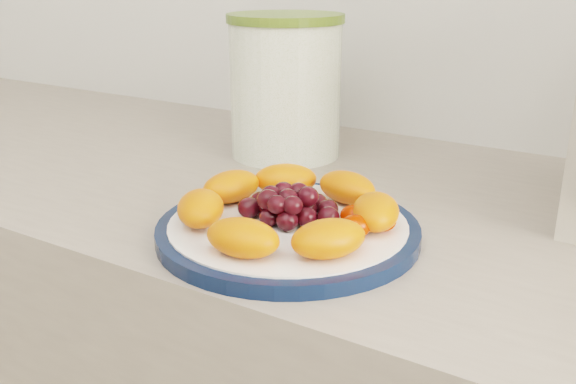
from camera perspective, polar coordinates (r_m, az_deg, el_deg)
The scene contains 5 objects.
plate_rim at distance 0.66m, azimuth 0.00°, elevation -3.45°, with size 0.27×0.27×0.01m, color #0A1836.
plate_face at distance 0.66m, azimuth 0.00°, elevation -3.37°, with size 0.25×0.25×0.02m, color white.
canister at distance 0.94m, azimuth -0.22°, elevation 9.00°, with size 0.16×0.16×0.19m, color #4E6C10.
canister_lid at distance 0.92m, azimuth -0.23°, elevation 15.21°, with size 0.17×0.17×0.01m, color #536B25.
fruit_plate at distance 0.66m, azimuth 0.27°, elevation -1.21°, with size 0.24×0.23×0.04m.
Camera 1 is at (0.23, 0.52, 1.17)m, focal length 40.00 mm.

